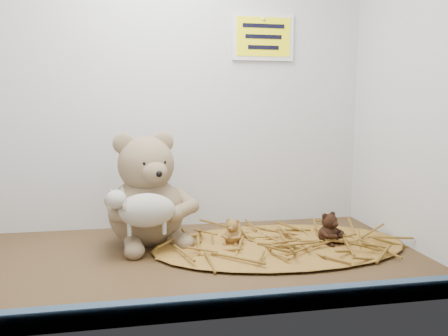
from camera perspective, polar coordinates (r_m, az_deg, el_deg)
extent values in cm
cube|color=#3E2615|center=(102.90, -7.32, -11.84)|extent=(120.00, 60.00, 0.40)
cube|color=silver|center=(127.37, -8.46, 12.45)|extent=(120.00, 0.40, 90.00)
cube|color=silver|center=(117.04, 23.81, 12.31)|extent=(0.40, 60.00, 90.00)
cube|color=#344C64|center=(75.62, -6.06, -17.83)|extent=(119.28, 2.20, 3.60)
ellipsoid|color=olive|center=(111.69, 7.38, -9.91)|extent=(64.12, 37.23, 1.24)
cube|color=#FFEE0D|center=(132.57, 5.11, 16.67)|extent=(16.00, 1.20, 11.00)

